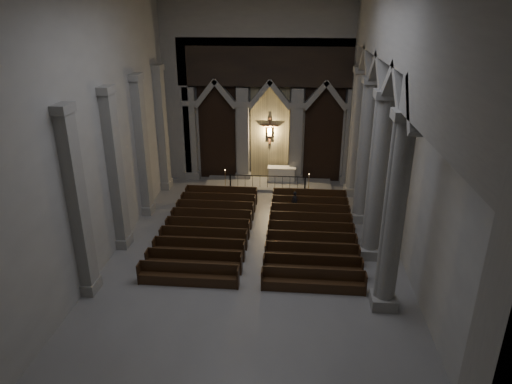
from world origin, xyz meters
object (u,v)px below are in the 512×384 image
altar (282,174)px  worshipper (295,202)px  candle_stand_left (225,183)px  pews (259,232)px  altar_rail (267,180)px  candle_stand_right (309,187)px

altar → worshipper: (0.96, -4.68, -0.03)m
candle_stand_left → pews: size_ratio=0.13×
worshipper → altar_rail: bearing=114.9°
candle_stand_left → candle_stand_right: candle_stand_left is taller
altar_rail → candle_stand_left: candle_stand_left is taller
pews → worshipper: worshipper is taller
candle_stand_right → pews: size_ratio=0.13×
altar_rail → worshipper: bearing=-61.0°
altar_rail → worshipper: (1.85, -3.34, -0.04)m
altar_rail → candle_stand_left: size_ratio=3.89×
candle_stand_right → worshipper: size_ratio=1.00×
altar_rail → candle_stand_right: 2.74m
altar → pews: 8.30m
candle_stand_left → pews: candle_stand_left is taller
altar → pews: (-0.89, -8.24, -0.32)m
altar_rail → worshipper: size_ratio=4.08×
altar → worshipper: bearing=-78.5°
worshipper → pews: bearing=-121.5°
altar_rail → pews: 6.91m
pews → worshipper: size_ratio=7.97×
pews → worshipper: (1.85, 3.56, 0.29)m
candle_stand_left → pews: (2.82, -6.94, -0.03)m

